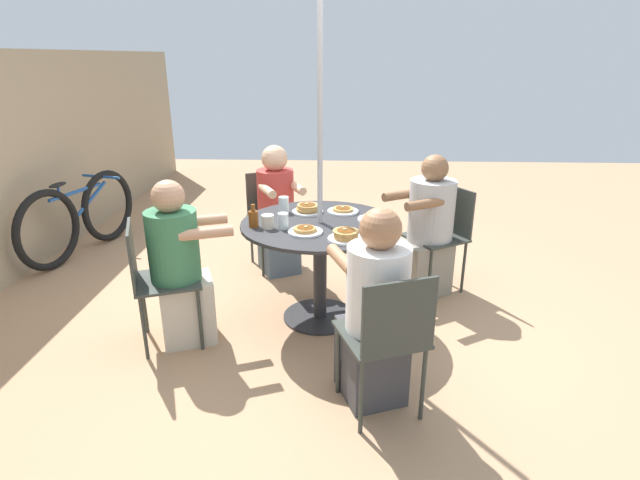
# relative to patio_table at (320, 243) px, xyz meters

# --- Properties ---
(ground_plane) EXTENTS (12.00, 12.00, 0.00)m
(ground_plane) POSITION_rel_patio_table_xyz_m (0.00, 0.00, -0.60)
(ground_plane) COLOR tan
(patio_table) EXTENTS (1.12, 1.12, 0.75)m
(patio_table) POSITION_rel_patio_table_xyz_m (0.00, 0.00, 0.00)
(patio_table) COLOR #28282B
(patio_table) RESTS_ON ground
(umbrella_pole) EXTENTS (0.04, 0.04, 2.35)m
(umbrella_pole) POSITION_rel_patio_table_xyz_m (0.00, 0.00, 0.58)
(umbrella_pole) COLOR #ADADB2
(umbrella_pole) RESTS_ON ground
(patio_chair_north) EXTENTS (0.53, 0.53, 0.86)m
(patio_chair_north) POSITION_rel_patio_table_xyz_m (-0.40, 1.07, -0.09)
(patio_chair_north) COLOR #333833
(patio_chair_north) RESTS_ON ground
(diner_north) EXTENTS (0.48, 0.58, 1.13)m
(diner_north) POSITION_rel_patio_table_xyz_m (-0.34, 0.91, -0.07)
(diner_north) COLOR beige
(diner_north) RESTS_ON ground
(patio_chair_east) EXTENTS (0.53, 0.53, 0.86)m
(patio_chair_east) POSITION_rel_patio_table_xyz_m (-1.07, -0.40, -0.09)
(patio_chair_east) COLOR #333833
(patio_chair_east) RESTS_ON ground
(diner_east) EXTENTS (0.56, 0.48, 1.15)m
(diner_east) POSITION_rel_patio_table_xyz_m (-0.92, -0.34, -0.07)
(diner_east) COLOR #3D3D42
(diner_east) RESTS_ON ground
(patio_chair_south) EXTENTS (0.57, 0.57, 0.86)m
(patio_chair_south) POSITION_rel_patio_table_xyz_m (0.58, -0.99, -0.09)
(patio_chair_south) COLOR #333833
(patio_chair_south) RESTS_ON ground
(diner_south) EXTENTS (0.56, 0.61, 1.15)m
(diner_south) POSITION_rel_patio_table_xyz_m (0.49, -0.84, -0.08)
(diner_south) COLOR gray
(diner_south) RESTS_ON ground
(patio_chair_west) EXTENTS (0.55, 0.55, 0.86)m
(patio_chair_west) POSITION_rel_patio_table_xyz_m (1.03, 0.49, -0.09)
(patio_chair_west) COLOR #333833
(patio_chair_west) RESTS_ON ground
(diner_west) EXTENTS (0.55, 0.48, 1.14)m
(diner_west) POSITION_rel_patio_table_xyz_m (0.88, 0.42, -0.06)
(diner_west) COLOR slate
(diner_west) RESTS_ON ground
(pancake_plate_a) EXTENTS (0.23, 0.23, 0.05)m
(pancake_plate_a) POSITION_rel_patio_table_xyz_m (-0.23, 0.09, 0.17)
(pancake_plate_a) COLOR white
(pancake_plate_a) RESTS_ON patio_table
(pancake_plate_b) EXTENTS (0.23, 0.23, 0.08)m
(pancake_plate_b) POSITION_rel_patio_table_xyz_m (0.22, 0.10, 0.19)
(pancake_plate_b) COLOR white
(pancake_plate_b) RESTS_ON patio_table
(pancake_plate_c) EXTENTS (0.23, 0.23, 0.08)m
(pancake_plate_c) POSITION_rel_patio_table_xyz_m (-0.35, -0.18, 0.19)
(pancake_plate_c) COLOR white
(pancake_plate_c) RESTS_ON patio_table
(pancake_plate_d) EXTENTS (0.23, 0.23, 0.05)m
(pancake_plate_d) POSITION_rel_patio_table_xyz_m (0.25, -0.16, 0.17)
(pancake_plate_d) COLOR white
(pancake_plate_d) RESTS_ON patio_table
(pancake_plate_e) EXTENTS (0.23, 0.23, 0.05)m
(pancake_plate_e) POSITION_rel_patio_table_xyz_m (0.06, -0.38, 0.17)
(pancake_plate_e) COLOR white
(pancake_plate_e) RESTS_ON patio_table
(syrup_bottle) EXTENTS (0.09, 0.07, 0.16)m
(syrup_bottle) POSITION_rel_patio_table_xyz_m (-0.11, 0.45, 0.22)
(syrup_bottle) COLOR brown
(syrup_bottle) RESTS_ON patio_table
(coffee_cup) EXTENTS (0.08, 0.08, 0.09)m
(coffee_cup) POSITION_rel_patio_table_xyz_m (-0.14, 0.35, 0.21)
(coffee_cup) COLOR beige
(coffee_cup) RESTS_ON patio_table
(drinking_glass_a) EXTENTS (0.07, 0.07, 0.11)m
(drinking_glass_a) POSITION_rel_patio_table_xyz_m (-0.14, 0.24, 0.21)
(drinking_glass_a) COLOR silver
(drinking_glass_a) RESTS_ON patio_table
(drinking_glass_b) EXTENTS (0.08, 0.08, 0.12)m
(drinking_glass_b) POSITION_rel_patio_table_xyz_m (0.23, 0.28, 0.22)
(drinking_glass_b) COLOR silver
(drinking_glass_b) RESTS_ON patio_table
(bicycle) EXTENTS (1.53, 0.53, 0.76)m
(bicycle) POSITION_rel_patio_table_xyz_m (1.21, 2.40, -0.21)
(bicycle) COLOR black
(bicycle) RESTS_ON ground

